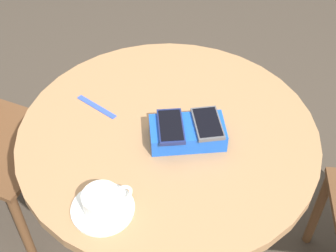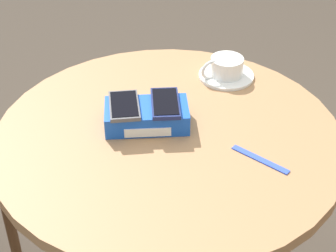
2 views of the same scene
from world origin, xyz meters
name	(u,v)px [view 2 (image 2 of 2)]	position (x,y,z in m)	size (l,w,h in m)	color
round_table	(168,177)	(0.00, 0.00, 0.64)	(0.85, 0.85, 0.79)	#2D2D2D
phone_box	(147,116)	(-0.05, 0.04, 0.81)	(0.21, 0.13, 0.05)	blue
phone_gray	(124,106)	(-0.10, 0.05, 0.84)	(0.08, 0.13, 0.01)	#515156
phone_navy	(166,103)	(0.00, 0.04, 0.84)	(0.08, 0.13, 0.01)	navy
saucer	(226,76)	(0.20, 0.23, 0.79)	(0.15, 0.15, 0.01)	white
coffee_cup	(226,66)	(0.20, 0.23, 0.82)	(0.12, 0.09, 0.06)	white
lanyard_strap	(260,159)	(0.19, -0.14, 0.79)	(0.15, 0.02, 0.00)	blue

